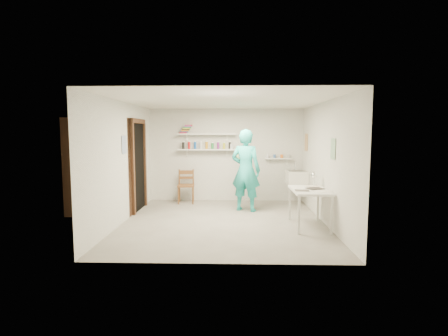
{
  "coord_description": "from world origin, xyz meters",
  "views": [
    {
      "loc": [
        0.21,
        -6.87,
        1.8
      ],
      "look_at": [
        0.0,
        0.4,
        1.05
      ],
      "focal_mm": 28.0,
      "sensor_mm": 36.0,
      "label": 1
    }
  ],
  "objects_px": {
    "belfast_sink": "(296,177)",
    "man": "(246,170)",
    "work_table": "(309,208)",
    "wooden_chair": "(186,186)",
    "wall_clock": "(242,156)",
    "desk_lamp": "(314,175)"
  },
  "relations": [
    {
      "from": "wall_clock",
      "to": "wooden_chair",
      "type": "distance_m",
      "value": 1.74
    },
    {
      "from": "man",
      "to": "wooden_chair",
      "type": "xyz_separation_m",
      "value": [
        -1.49,
        0.84,
        -0.49
      ]
    },
    {
      "from": "belfast_sink",
      "to": "wall_clock",
      "type": "relative_size",
      "value": 1.79
    },
    {
      "from": "man",
      "to": "wall_clock",
      "type": "xyz_separation_m",
      "value": [
        -0.08,
        0.21,
        0.31
      ]
    },
    {
      "from": "man",
      "to": "wall_clock",
      "type": "distance_m",
      "value": 0.38
    },
    {
      "from": "wall_clock",
      "to": "desk_lamp",
      "type": "height_order",
      "value": "wall_clock"
    },
    {
      "from": "man",
      "to": "desk_lamp",
      "type": "relative_size",
      "value": 13.77
    },
    {
      "from": "belfast_sink",
      "to": "man",
      "type": "height_order",
      "value": "man"
    },
    {
      "from": "wall_clock",
      "to": "desk_lamp",
      "type": "relative_size",
      "value": 2.47
    },
    {
      "from": "belfast_sink",
      "to": "wall_clock",
      "type": "distance_m",
      "value": 1.53
    },
    {
      "from": "belfast_sink",
      "to": "work_table",
      "type": "relative_size",
      "value": 0.55
    },
    {
      "from": "wooden_chair",
      "to": "desk_lamp",
      "type": "xyz_separation_m",
      "value": [
        2.83,
        -1.75,
        0.5
      ]
    },
    {
      "from": "wall_clock",
      "to": "wooden_chair",
      "type": "height_order",
      "value": "wall_clock"
    },
    {
      "from": "wall_clock",
      "to": "wooden_chair",
      "type": "xyz_separation_m",
      "value": [
        -1.41,
        0.63,
        -0.8
      ]
    },
    {
      "from": "belfast_sink",
      "to": "wooden_chair",
      "type": "relative_size",
      "value": 0.67
    },
    {
      "from": "belfast_sink",
      "to": "man",
      "type": "xyz_separation_m",
      "value": [
        -1.27,
        -0.67,
        0.23
      ]
    },
    {
      "from": "belfast_sink",
      "to": "wooden_chair",
      "type": "xyz_separation_m",
      "value": [
        -2.76,
        0.16,
        -0.25
      ]
    },
    {
      "from": "man",
      "to": "wall_clock",
      "type": "bearing_deg",
      "value": -48.51
    },
    {
      "from": "man",
      "to": "wooden_chair",
      "type": "bearing_deg",
      "value": -8.6
    },
    {
      "from": "belfast_sink",
      "to": "man",
      "type": "relative_size",
      "value": 0.32
    },
    {
      "from": "wall_clock",
      "to": "work_table",
      "type": "xyz_separation_m",
      "value": [
        1.24,
        -1.55,
        -0.88
      ]
    },
    {
      "from": "man",
      "to": "desk_lamp",
      "type": "bearing_deg",
      "value": 166.63
    }
  ]
}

